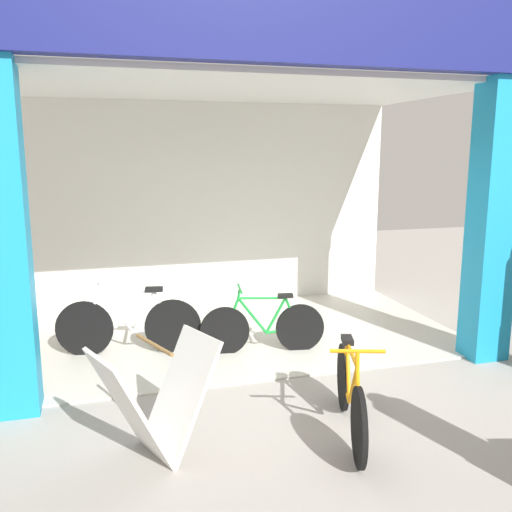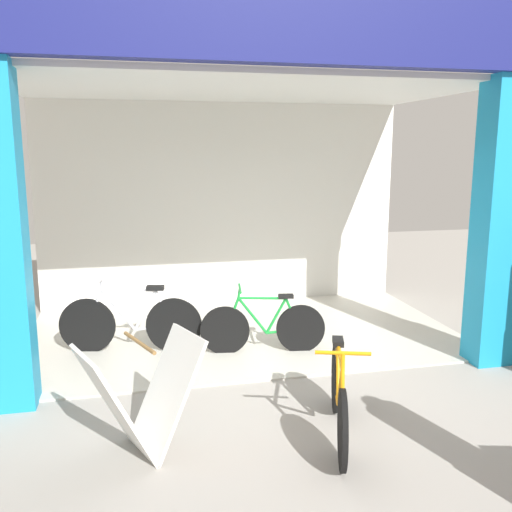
{
  "view_description": "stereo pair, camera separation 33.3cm",
  "coord_description": "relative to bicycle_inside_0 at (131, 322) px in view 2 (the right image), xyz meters",
  "views": [
    {
      "loc": [
        -1.62,
        -4.98,
        2.3
      ],
      "look_at": [
        0.0,
        0.76,
        1.15
      ],
      "focal_mm": 38.49,
      "sensor_mm": 36.0,
      "label": 1
    },
    {
      "loc": [
        -1.3,
        -5.06,
        2.3
      ],
      "look_at": [
        0.0,
        0.76,
        1.15
      ],
      "focal_mm": 38.49,
      "sensor_mm": 36.0,
      "label": 2
    }
  ],
  "objects": [
    {
      "name": "sandwich_board_sign",
      "position": [
        0.08,
        -2.22,
        0.09
      ],
      "size": [
        1.02,
        0.83,
        0.91
      ],
      "color": "silver",
      "rests_on": "ground"
    },
    {
      "name": "bicycle_inside_1",
      "position": [
        1.48,
        -0.36,
        -0.04
      ],
      "size": [
        1.42,
        0.39,
        0.79
      ],
      "color": "black",
      "rests_on": "ground"
    },
    {
      "name": "shop_facade",
      "position": [
        1.39,
        0.41,
        1.67
      ],
      "size": [
        5.53,
        3.34,
        3.79
      ],
      "color": "beige",
      "rests_on": "ground"
    },
    {
      "name": "bicycle_parked_0",
      "position": [
        1.65,
        -2.3,
        -0.03
      ],
      "size": [
        0.53,
        1.46,
        0.83
      ],
      "color": "black",
      "rests_on": "ground"
    },
    {
      "name": "bicycle_inside_0",
      "position": [
        0.0,
        0.0,
        0.0
      ],
      "size": [
        1.61,
        0.46,
        0.9
      ],
      "color": "black",
      "rests_on": "ground"
    },
    {
      "name": "ground_plane",
      "position": [
        1.39,
        -1.14,
        -0.36
      ],
      "size": [
        18.66,
        18.66,
        0.0
      ],
      "primitive_type": "plane",
      "color": "#9E9991",
      "rests_on": "ground"
    }
  ]
}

